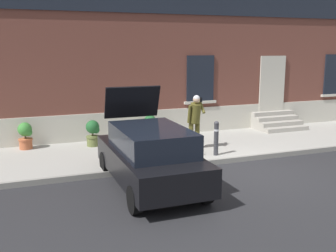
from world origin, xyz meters
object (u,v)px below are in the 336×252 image
Objects in this scene: hatchback_car_black at (150,155)px; planter_terracotta at (25,135)px; bollard_near_person at (216,137)px; planter_olive at (93,132)px; person_on_phone at (195,118)px; planter_cream at (150,126)px.

hatchback_car_black is 5.17m from planter_terracotta.
planter_terracotta is (-2.73, 4.39, -0.19)m from hatchback_car_black.
planter_olive is (-3.24, 2.45, -0.11)m from bollard_near_person.
person_on_phone is at bearing 108.91° from bollard_near_person.
person_on_phone reaches higher than planter_olive.
planter_terracotta is at bearing 121.86° from hatchback_car_black.
bollard_near_person is at bearing -67.01° from planter_cream.
hatchback_car_black is at bearing -116.91° from person_on_phone.
bollard_near_person is 4.07m from planter_olive.
planter_olive is (-0.65, 4.01, -0.19)m from hatchback_car_black.
planter_olive is at bearing 99.14° from hatchback_car_black.
person_on_phone reaches higher than bollard_near_person.
planter_olive is at bearing 168.28° from person_on_phone.
person_on_phone is 2.03× the size of planter_cream.
person_on_phone is (2.30, 2.44, 0.35)m from hatchback_car_black.
hatchback_car_black is at bearing -58.14° from planter_terracotta.
planter_cream is (-1.16, 2.74, -0.11)m from bollard_near_person.
bollard_near_person reaches higher than planter_terracotta.
planter_olive is (-2.94, 1.57, -0.54)m from person_on_phone.
person_on_phone is at bearing 46.72° from hatchback_car_black.
planter_olive is at bearing -171.95° from planter_cream.
planter_terracotta and planter_cream have the same top height.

